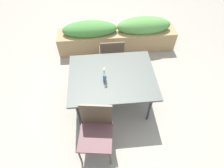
# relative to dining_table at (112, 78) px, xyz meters

# --- Properties ---
(ground_plane) EXTENTS (12.00, 12.00, 0.00)m
(ground_plane) POSITION_rel_dining_table_xyz_m (0.09, -0.07, -0.70)
(ground_plane) COLOR gray
(dining_table) EXTENTS (1.46, 1.14, 0.75)m
(dining_table) POSITION_rel_dining_table_xyz_m (0.00, 0.00, 0.00)
(dining_table) COLOR #4C514C
(dining_table) RESTS_ON ground
(chair_near_left) EXTENTS (0.55, 0.55, 0.97)m
(chair_near_left) POSITION_rel_dining_table_xyz_m (-0.32, -0.84, -0.15)
(chair_near_left) COLOR brown
(chair_near_left) RESTS_ON ground
(chair_far_side) EXTENTS (0.49, 0.49, 0.89)m
(chair_far_side) POSITION_rel_dining_table_xyz_m (0.07, 0.85, -0.19)
(chair_far_side) COLOR brown
(chair_far_side) RESTS_ON ground
(flower_vase) EXTENTS (0.06, 0.06, 0.29)m
(flower_vase) POSITION_rel_dining_table_xyz_m (-0.13, -0.10, 0.16)
(flower_vase) COLOR slate
(flower_vase) RESTS_ON dining_table
(planter_box) EXTENTS (2.78, 0.51, 0.80)m
(planter_box) POSITION_rel_dining_table_xyz_m (0.28, 1.63, -0.32)
(planter_box) COLOR #9E7F56
(planter_box) RESTS_ON ground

